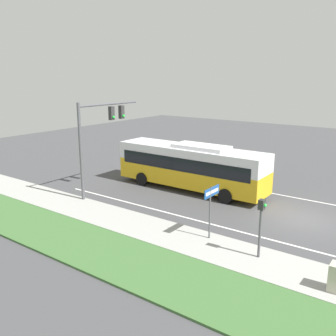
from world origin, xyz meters
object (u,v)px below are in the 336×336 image
at_px(bus, 191,165).
at_px(signal_gantry, 99,130).
at_px(pedestrian_signal, 261,219).
at_px(street_sign, 211,202).

xyz_separation_m(bus, signal_gantry, (-4.56, 4.21, 2.64)).
height_order(pedestrian_signal, street_sign, pedestrian_signal).
xyz_separation_m(signal_gantry, street_sign, (-1.91, -9.49, -2.49)).
bearing_deg(pedestrian_signal, street_sign, 79.33).
xyz_separation_m(signal_gantry, pedestrian_signal, (-2.43, -12.24, -2.53)).
bearing_deg(pedestrian_signal, bus, 48.96).
distance_m(pedestrian_signal, street_sign, 2.80).
distance_m(bus, pedestrian_signal, 10.65).
distance_m(bus, street_sign, 8.36).
bearing_deg(street_sign, signal_gantry, 78.62).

